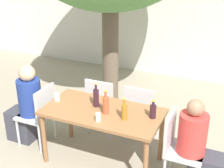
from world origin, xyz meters
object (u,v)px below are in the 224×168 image
Objects in this scene: dining_table_front at (103,117)px; patio_chair_1 at (178,145)px; person_seated_1 at (199,151)px; soda_bottle_3 at (106,104)px; patio_chair_0 at (40,112)px; amber_bottle_0 at (124,111)px; drinking_glass_0 at (57,97)px; drinking_glass_1 at (98,117)px; patio_chair_3 at (141,110)px; patio_chair_2 at (102,103)px; person_seated_0 at (26,108)px; wine_bottle_2 at (96,97)px; wine_bottle_1 at (153,111)px.

dining_table_front is 1.65× the size of patio_chair_1.
soda_bottle_3 is at bearing 92.28° from person_seated_1.
amber_bottle_0 is at bearing 86.17° from patio_chair_0.
amber_bottle_0 is 1.03m from drinking_glass_0.
patio_chair_3 is at bearing 74.73° from drinking_glass_1.
drinking_glass_1 is (-1.17, -0.26, 0.31)m from person_seated_1.
patio_chair_2 is 0.78m from drinking_glass_0.
patio_chair_3 is 1.66m from person_seated_0.
drinking_glass_0 is at bearing 160.21° from drinking_glass_1.
drinking_glass_1 is (-0.24, -0.88, 0.30)m from patio_chair_3.
patio_chair_3 is at bearing 31.53° from drinking_glass_0.
drinking_glass_0 is at bearing 178.66° from dining_table_front.
soda_bottle_3 is (-0.93, -0.05, 0.37)m from patio_chair_1.
drinking_glass_1 is at bearing 78.83° from person_seated_0.
soda_bottle_3 reaches higher than drinking_glass_0.
patio_chair_3 is 1.21m from drinking_glass_0.
wine_bottle_2 is at bearing 94.88° from patio_chair_0.
patio_chair_0 is 1.13m from drinking_glass_1.
patio_chair_3 reaches higher than drinking_glass_0.
drinking_glass_0 is at bearing 31.53° from patio_chair_3.
wine_bottle_2 reaches higher than soda_bottle_3.
drinking_glass_0 is (0.30, 0.02, 0.29)m from patio_chair_0.
wine_bottle_2 is 0.58m from drinking_glass_0.
amber_bottle_0 is 0.49m from wine_bottle_2.
person_seated_1 is at bearing -90.00° from patio_chair_1.
drinking_glass_1 is at bearing 102.29° from person_seated_1.
person_seated_0 reaches higher than drinking_glass_1.
person_seated_0 is at bearing 90.00° from patio_chair_1.
patio_chair_2 and patio_chair_3 have the same top height.
drinking_glass_0 is (-1.33, -0.07, -0.04)m from wine_bottle_1.
patio_chair_0 is at bearing 166.43° from drinking_glass_1.
drinking_glass_1 is at bearing 105.35° from patio_chair_1.
patio_chair_2 is at bearing 115.91° from dining_table_front.
dining_table_front is 0.71m from drinking_glass_0.
person_seated_0 is 1.16m from wine_bottle_2.
drinking_glass_0 is 0.91× the size of drinking_glass_1.
patio_chair_1 is 1.19m from wine_bottle_2.
dining_table_front is 4.79× the size of soda_bottle_3.
amber_bottle_0 is 0.27m from soda_bottle_3.
dining_table_front is 0.26m from wine_bottle_2.
person_seated_1 reaches higher than wine_bottle_1.
person_seated_0 is at bearing 90.00° from person_seated_1.
patio_chair_1 and patio_chair_3 have the same top height.
soda_bottle_3 is (1.30, -0.05, 0.35)m from person_seated_0.
patio_chair_3 is at bearing 121.47° from wine_bottle_1.
patio_chair_2 is at bearing 118.87° from soda_bottle_3.
patio_chair_0 is 0.95m from wine_bottle_2.
dining_table_front is 1.32× the size of person_seated_1.
person_seated_1 reaches higher than dining_table_front.
person_seated_1 is 0.98m from amber_bottle_0.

